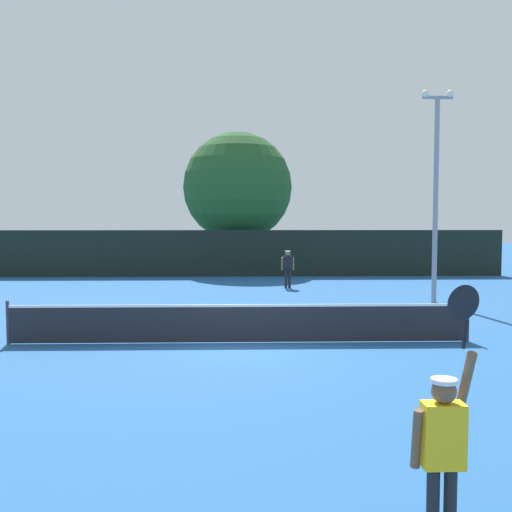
# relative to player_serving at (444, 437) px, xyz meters

# --- Properties ---
(ground_plane) EXTENTS (120.00, 120.00, 0.00)m
(ground_plane) POSITION_rel_player_serving_xyz_m (-1.85, 9.23, -1.08)
(ground_plane) COLOR #235693
(tennis_net) EXTENTS (11.46, 0.08, 1.07)m
(tennis_net) POSITION_rel_player_serving_xyz_m (-1.85, 9.23, -0.57)
(tennis_net) COLOR #232328
(tennis_net) RESTS_ON ground
(perimeter_fence) EXTENTS (28.18, 0.12, 2.47)m
(perimeter_fence) POSITION_rel_player_serving_xyz_m (-1.85, 26.08, 0.16)
(perimeter_fence) COLOR black
(perimeter_fence) RESTS_ON ground
(player_serving) EXTENTS (0.68, 0.39, 2.47)m
(player_serving) POSITION_rel_player_serving_xyz_m (0.00, 0.00, 0.00)
(player_serving) COLOR yellow
(player_serving) RESTS_ON ground
(player_receiving) EXTENTS (0.57, 0.24, 1.66)m
(player_receiving) POSITION_rel_player_serving_xyz_m (0.26, 20.62, -0.06)
(player_receiving) COLOR black
(player_receiving) RESTS_ON ground
(tennis_ball) EXTENTS (0.07, 0.07, 0.07)m
(tennis_ball) POSITION_rel_player_serving_xyz_m (-1.23, 11.50, -1.04)
(tennis_ball) COLOR #CCE033
(tennis_ball) RESTS_ON ground
(light_pole) EXTENTS (1.18, 0.28, 7.69)m
(light_pole) POSITION_rel_player_serving_xyz_m (5.26, 16.06, 3.32)
(light_pole) COLOR gray
(light_pole) RESTS_ON ground
(large_tree) EXTENTS (6.31, 6.31, 8.07)m
(large_tree) POSITION_rel_player_serving_xyz_m (-1.97, 29.15, 3.82)
(large_tree) COLOR brown
(large_tree) RESTS_ON ground
(parked_car_near) EXTENTS (2.46, 4.42, 1.69)m
(parked_car_near) POSITION_rel_player_serving_xyz_m (7.83, 32.72, -0.30)
(parked_car_near) COLOR black
(parked_car_near) RESTS_ON ground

